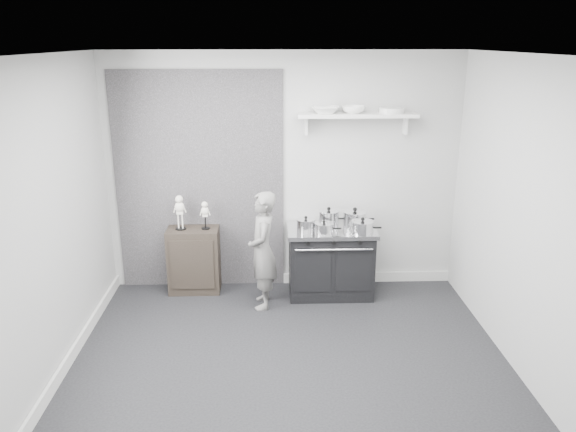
% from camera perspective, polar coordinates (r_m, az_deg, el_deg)
% --- Properties ---
extents(ground, '(4.00, 4.00, 0.00)m').
position_cam_1_polar(ground, '(5.25, 0.13, -14.84)').
color(ground, black).
rests_on(ground, ground).
extents(room_shell, '(4.02, 3.62, 2.71)m').
position_cam_1_polar(room_shell, '(4.72, -1.00, 3.18)').
color(room_shell, '#B5B5B3').
rests_on(room_shell, ground).
extents(wall_shelf, '(1.30, 0.26, 0.24)m').
position_cam_1_polar(wall_shelf, '(6.23, 7.03, 10.04)').
color(wall_shelf, silver).
rests_on(wall_shelf, room_shell).
extents(stove, '(0.99, 0.62, 0.79)m').
position_cam_1_polar(stove, '(6.41, 4.34, -4.58)').
color(stove, black).
rests_on(stove, ground).
extents(side_cabinet, '(0.58, 0.34, 0.76)m').
position_cam_1_polar(side_cabinet, '(6.57, -9.51, -4.43)').
color(side_cabinet, black).
rests_on(side_cabinet, ground).
extents(child, '(0.32, 0.48, 1.29)m').
position_cam_1_polar(child, '(6.03, -2.60, -3.50)').
color(child, slate).
rests_on(child, ground).
extents(pot_front_left, '(0.29, 0.20, 0.17)m').
position_cam_1_polar(pot_front_left, '(6.16, 1.83, -0.91)').
color(pot_front_left, silver).
rests_on(pot_front_left, stove).
extents(pot_back_left, '(0.32, 0.24, 0.22)m').
position_cam_1_polar(pot_back_left, '(6.34, 4.15, -0.21)').
color(pot_back_left, silver).
rests_on(pot_back_left, stove).
extents(pot_back_right, '(0.36, 0.27, 0.22)m').
position_cam_1_polar(pot_back_right, '(6.37, 6.79, -0.24)').
color(pot_back_right, silver).
rests_on(pot_back_right, stove).
extents(pot_front_right, '(0.33, 0.24, 0.18)m').
position_cam_1_polar(pot_front_right, '(6.13, 7.58, -1.12)').
color(pot_front_right, silver).
rests_on(pot_front_right, stove).
extents(pot_front_center, '(0.30, 0.21, 0.15)m').
position_cam_1_polar(pot_front_center, '(6.10, 3.68, -1.21)').
color(pot_front_center, silver).
rests_on(pot_front_center, stove).
extents(skeleton_full, '(0.13, 0.08, 0.46)m').
position_cam_1_polar(skeleton_full, '(6.38, -10.94, 0.62)').
color(skeleton_full, white).
rests_on(skeleton_full, side_cabinet).
extents(skeleton_torso, '(0.10, 0.07, 0.37)m').
position_cam_1_polar(skeleton_torso, '(6.36, -8.43, 0.27)').
color(skeleton_torso, white).
rests_on(skeleton_torso, side_cabinet).
extents(bowl_large, '(0.31, 0.31, 0.08)m').
position_cam_1_polar(bowl_large, '(6.17, 3.78, 10.71)').
color(bowl_large, white).
rests_on(bowl_large, wall_shelf).
extents(bowl_small, '(0.25, 0.25, 0.08)m').
position_cam_1_polar(bowl_small, '(6.21, 6.66, 10.69)').
color(bowl_small, white).
rests_on(bowl_small, wall_shelf).
extents(plate_stack, '(0.27, 0.27, 0.06)m').
position_cam_1_polar(plate_stack, '(6.28, 10.48, 10.52)').
color(plate_stack, silver).
rests_on(plate_stack, wall_shelf).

